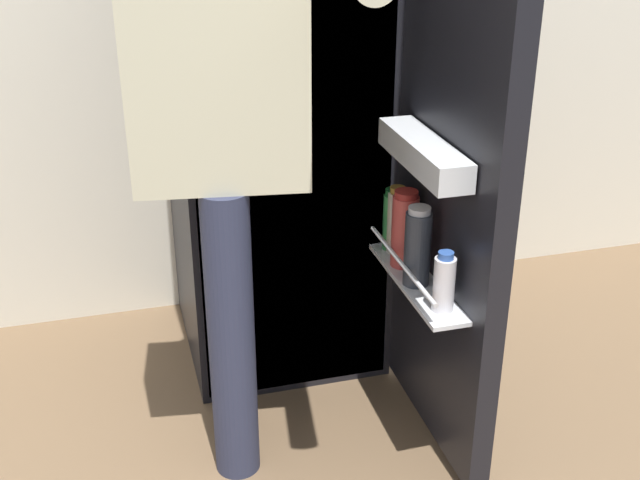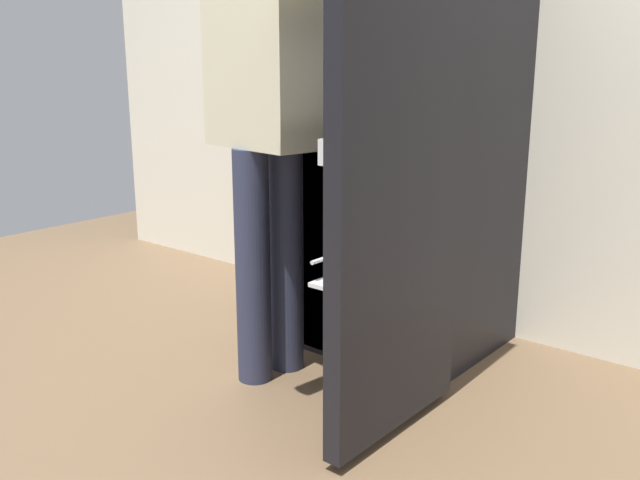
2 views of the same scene
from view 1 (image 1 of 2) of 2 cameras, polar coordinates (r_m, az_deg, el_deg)
ground_plane at (r=2.42m, az=-0.01°, el=-13.72°), size 5.83×5.83×0.00m
refrigerator at (r=2.48m, az=-2.57°, el=9.03°), size 0.66×1.24×1.66m
person at (r=1.93m, az=-6.78°, el=8.70°), size 0.54×0.76×1.63m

